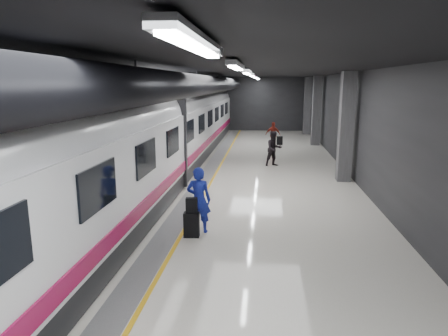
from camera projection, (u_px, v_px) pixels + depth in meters
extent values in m
plane|color=silver|center=(232.00, 190.00, 15.37)|extent=(40.00, 40.00, 0.00)
cube|color=black|center=(232.00, 70.00, 14.44)|extent=(10.00, 40.00, 0.02)
cube|color=#28282B|center=(251.00, 104.00, 34.36)|extent=(10.00, 0.02, 4.50)
cube|color=#28282B|center=(103.00, 130.00, 15.41)|extent=(0.02, 40.00, 4.50)
cube|color=#28282B|center=(370.00, 133.00, 14.40)|extent=(0.02, 40.00, 4.50)
cube|color=slate|center=(197.00, 189.00, 15.51)|extent=(0.65, 39.80, 0.01)
cube|color=gold|center=(207.00, 189.00, 15.47)|extent=(0.10, 39.80, 0.01)
cylinder|color=black|center=(197.00, 85.00, 14.68)|extent=(0.80, 38.00, 0.80)
cube|color=silver|center=(196.00, 42.00, 3.70)|extent=(0.22, 2.60, 0.10)
cube|color=silver|center=(236.00, 65.00, 8.56)|extent=(0.22, 2.60, 0.10)
cube|color=silver|center=(247.00, 72.00, 13.42)|extent=(0.22, 2.60, 0.10)
cube|color=silver|center=(252.00, 75.00, 18.29)|extent=(0.22, 2.60, 0.10)
cube|color=silver|center=(255.00, 77.00, 23.15)|extent=(0.22, 2.60, 0.10)
cube|color=silver|center=(257.00, 78.00, 28.01)|extent=(0.22, 2.60, 0.10)
cube|color=silver|center=(258.00, 78.00, 31.91)|extent=(0.22, 2.60, 0.10)
cube|color=#515154|center=(346.00, 127.00, 16.39)|extent=(0.55, 0.55, 4.50)
cube|color=#515154|center=(316.00, 111.00, 26.12)|extent=(0.55, 0.55, 4.50)
cube|color=#515154|center=(307.00, 106.00, 31.95)|extent=(0.55, 0.55, 4.50)
cube|color=black|center=(149.00, 179.00, 15.63)|extent=(2.80, 38.00, 0.60)
cube|color=white|center=(148.00, 144.00, 15.34)|extent=(2.90, 38.00, 2.20)
cylinder|color=white|center=(147.00, 119.00, 15.14)|extent=(2.80, 38.00, 2.80)
cube|color=maroon|center=(186.00, 165.00, 15.36)|extent=(0.04, 38.00, 0.35)
cube|color=black|center=(147.00, 137.00, 15.29)|extent=(3.05, 0.25, 3.80)
cube|color=black|center=(98.00, 187.00, 7.32)|extent=(0.05, 1.60, 0.85)
cube|color=black|center=(146.00, 158.00, 10.24)|extent=(0.05, 1.60, 0.85)
cube|color=black|center=(173.00, 141.00, 13.16)|extent=(0.05, 1.60, 0.85)
cube|color=black|center=(190.00, 131.00, 16.08)|extent=(0.05, 1.60, 0.85)
cube|color=black|center=(202.00, 123.00, 19.00)|extent=(0.05, 1.60, 0.85)
cube|color=black|center=(210.00, 118.00, 21.92)|extent=(0.05, 1.60, 0.85)
cube|color=black|center=(217.00, 114.00, 24.83)|extent=(0.05, 1.60, 0.85)
cube|color=black|center=(222.00, 111.00, 27.75)|extent=(0.05, 1.60, 0.85)
cube|color=black|center=(226.00, 108.00, 30.67)|extent=(0.05, 1.60, 0.85)
imported|color=#1735B3|center=(199.00, 200.00, 10.86)|extent=(0.69, 0.47, 1.83)
cube|color=black|center=(192.00, 225.00, 10.62)|extent=(0.42, 0.28, 0.67)
cube|color=black|center=(192.00, 205.00, 10.52)|extent=(0.32, 0.19, 0.41)
imported|color=black|center=(274.00, 149.00, 19.62)|extent=(1.04, 0.95, 1.73)
imported|color=maroon|center=(273.00, 135.00, 25.49)|extent=(0.99, 0.52, 1.61)
cube|color=black|center=(280.00, 141.00, 26.59)|extent=(0.40, 0.28, 0.56)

